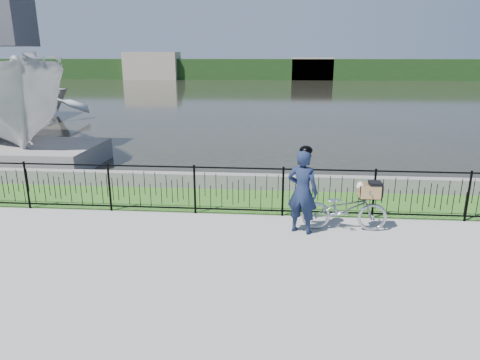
{
  "coord_description": "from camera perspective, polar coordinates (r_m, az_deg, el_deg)",
  "views": [
    {
      "loc": [
        0.8,
        -7.56,
        3.51
      ],
      "look_at": [
        0.09,
        1.0,
        1.0
      ],
      "focal_mm": 32.0,
      "sensor_mm": 36.0,
      "label": 1
    }
  ],
  "objects": [
    {
      "name": "bicycle_rig",
      "position": [
        9.12,
        13.82,
        -3.67
      ],
      "size": [
        1.74,
        0.61,
        1.07
      ],
      "color": "#A4A9B0",
      "rests_on": "ground"
    },
    {
      "name": "fence",
      "position": [
        9.65,
        -0.21,
        -1.41
      ],
      "size": [
        14.0,
        0.06,
        1.15
      ],
      "primitive_type": null,
      "color": "black",
      "rests_on": "ground"
    },
    {
      "name": "water",
      "position": [
        40.72,
        3.7,
        11.3
      ],
      "size": [
        120.0,
        120.0,
        0.0
      ],
      "primitive_type": "plane",
      "color": "black",
      "rests_on": "ground"
    },
    {
      "name": "quay_wall",
      "position": [
        11.67,
        0.64,
        -0.19
      ],
      "size": [
        60.0,
        0.3,
        0.4
      ],
      "primitive_type": "cube",
      "color": "slate",
      "rests_on": "ground"
    },
    {
      "name": "far_treeline",
      "position": [
        67.6,
        4.22,
        14.53
      ],
      "size": [
        120.0,
        6.0,
        3.0
      ],
      "primitive_type": "cube",
      "color": "#1E3E17",
      "rests_on": "ground"
    },
    {
      "name": "boat_near",
      "position": [
        18.13,
        -28.62,
        9.36
      ],
      "size": [
        8.66,
        9.51,
        5.42
      ],
      "color": "#B2B2B2",
      "rests_on": "water"
    },
    {
      "name": "far_building_left",
      "position": [
        68.22,
        -11.61,
        14.69
      ],
      "size": [
        8.0,
        4.0,
        4.0
      ],
      "primitive_type": "cube",
      "color": "#9F9380",
      "rests_on": "ground"
    },
    {
      "name": "far_building_right",
      "position": [
        66.29,
        9.57,
        14.41
      ],
      "size": [
        6.0,
        3.0,
        3.2
      ],
      "primitive_type": "cube",
      "color": "#9F9380",
      "rests_on": "ground"
    },
    {
      "name": "ground",
      "position": [
        8.38,
        -1.17,
        -8.5
      ],
      "size": [
        120.0,
        120.0,
        0.0
      ],
      "primitive_type": "plane",
      "color": "gray",
      "rests_on": "ground"
    },
    {
      "name": "cyclist",
      "position": [
        8.7,
        8.33,
        -1.4
      ],
      "size": [
        0.74,
        0.63,
        1.81
      ],
      "color": "#16203D",
      "rests_on": "ground"
    },
    {
      "name": "grass_strip",
      "position": [
        10.78,
        0.25,
        -2.7
      ],
      "size": [
        60.0,
        2.0,
        0.01
      ],
      "primitive_type": "cube",
      "color": "#31621E",
      "rests_on": "ground"
    }
  ]
}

